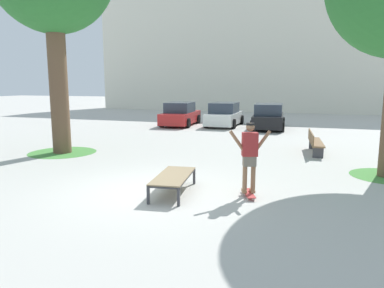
% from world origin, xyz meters
% --- Properties ---
extents(ground_plane, '(120.00, 120.00, 0.00)m').
position_xyz_m(ground_plane, '(0.00, 0.00, 0.00)').
color(ground_plane, '#B7B5AD').
extents(building_facade, '(33.11, 4.00, 12.19)m').
position_xyz_m(building_facade, '(-0.81, 28.57, 6.10)').
color(building_facade, silver).
rests_on(building_facade, ground).
extents(skate_box, '(0.98, 1.98, 0.46)m').
position_xyz_m(skate_box, '(0.65, 0.07, 0.41)').
color(skate_box, '#38383D').
rests_on(skate_box, ground).
extents(skateboard, '(0.47, 0.82, 0.09)m').
position_xyz_m(skateboard, '(2.47, 0.38, 0.08)').
color(skateboard, '#B23333').
rests_on(skateboard, ground).
extents(skater, '(0.96, 0.42, 1.69)m').
position_xyz_m(skater, '(2.47, 0.38, 1.07)').
color(skater, '#8E6647').
rests_on(skater, skateboard).
extents(grass_patch_near_left, '(2.60, 2.60, 0.01)m').
position_xyz_m(grass_patch_near_left, '(-5.45, 3.75, 0.00)').
color(grass_patch_near_left, '#47893D').
rests_on(grass_patch_near_left, ground).
extents(car_red, '(2.10, 4.29, 1.50)m').
position_xyz_m(car_red, '(-4.22, 14.11, 0.69)').
color(car_red, red).
rests_on(car_red, ground).
extents(car_white, '(1.93, 4.20, 1.50)m').
position_xyz_m(car_white, '(-1.39, 14.59, 0.69)').
color(car_white, silver).
rests_on(car_white, ground).
extents(car_black, '(2.11, 4.30, 1.50)m').
position_xyz_m(car_black, '(1.44, 14.02, 0.69)').
color(car_black, black).
rests_on(car_black, ground).
extents(park_bench, '(0.61, 2.43, 0.83)m').
position_xyz_m(park_bench, '(4.02, 6.72, 0.45)').
color(park_bench, brown).
rests_on(park_bench, ground).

